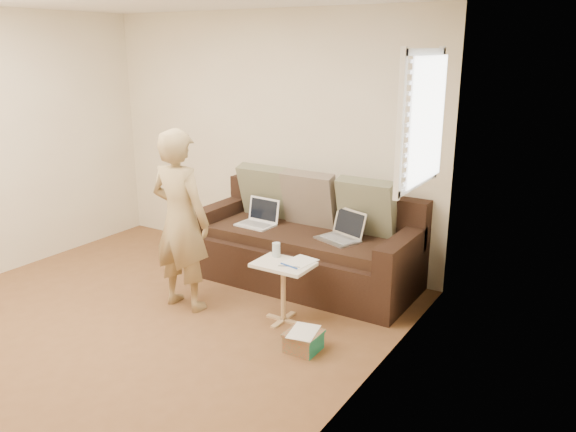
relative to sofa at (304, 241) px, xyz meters
The scene contains 16 objects.
floor 1.97m from the sofa, 112.75° to the right, with size 4.50×4.50×0.00m, color brown.
wall_back 1.24m from the sofa, 147.46° to the left, with size 4.00×4.00×0.00m, color beige.
wall_right 2.34m from the sofa, 54.73° to the right, with size 4.50×4.50×0.00m, color beige.
window_blinds 1.78m from the sofa, 12.85° to the right, with size 0.12×0.88×1.08m, color white, non-canonical shape.
sofa is the anchor object (origin of this frame).
pillow_left 0.74m from the sofa, 158.69° to the left, with size 0.55×0.14×0.55m, color #63674B, non-canonical shape.
pillow_mid 0.42m from the sofa, 103.98° to the left, with size 0.55×0.14×0.55m, color brown, non-canonical shape.
pillow_right 0.70m from the sofa, 21.93° to the left, with size 0.55×0.14×0.55m, color #63674B, non-canonical shape.
laptop_silver 0.41m from the sofa, ahead, with size 0.38×0.28×0.25m, color #B7BABC, non-canonical shape.
laptop_white 0.52m from the sofa, 169.66° to the right, with size 0.36×0.26×0.26m, color white, non-canonical shape.
person 1.26m from the sofa, 121.27° to the right, with size 0.58×0.40×1.60m, color #948951.
side_table 0.89m from the sofa, 70.76° to the right, with size 0.48×0.33×0.53m, color silver, non-canonical shape.
drinking_glass 0.75m from the sofa, 77.98° to the right, with size 0.07×0.07×0.12m, color silver, non-canonical shape.
scissors 0.96m from the sofa, 66.81° to the right, with size 0.18×0.10×0.02m, color silver, non-canonical shape.
paper_on_table 0.84m from the sofa, 62.45° to the right, with size 0.21×0.30×0.00m, color white, non-canonical shape.
striped_box 1.39m from the sofa, 59.55° to the right, with size 0.25×0.25×0.16m, color red, non-canonical shape.
Camera 1 is at (3.40, -2.79, 2.24)m, focal length 35.88 mm.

